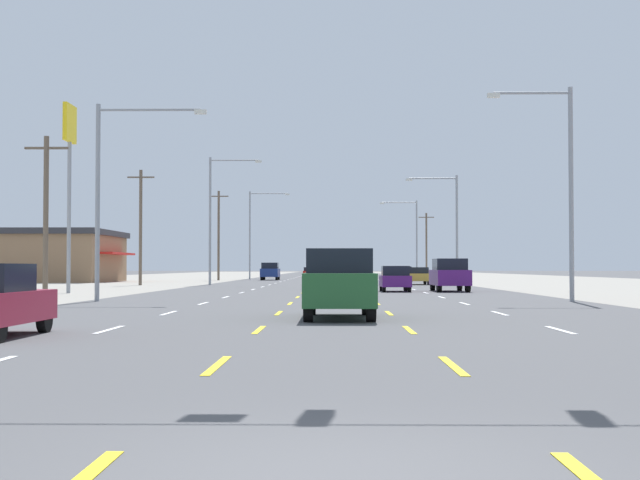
{
  "coord_description": "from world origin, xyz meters",
  "views": [
    {
      "loc": [
        -0.03,
        -6.26,
        1.47
      ],
      "look_at": [
        -0.85,
        50.33,
        3.2
      ],
      "focal_mm": 49.97,
      "sensor_mm": 36.0,
      "label": 1
    }
  ],
  "objects": [
    {
      "name": "streetlight_left_row_2",
      "position": [
        -9.64,
        101.7,
        6.23
      ],
      "size": [
        4.94,
        0.26,
        10.69
      ],
      "color": "gray",
      "rests_on": "ground"
    },
    {
      "name": "sedan_far_right_farther",
      "position": [
        7.12,
        68.78,
        0.76
      ],
      "size": [
        1.8,
        4.5,
        1.46
      ],
      "color": "#B28C33",
      "rests_on": "ground"
    },
    {
      "name": "lot_apron_left",
      "position": [
        -24.75,
        66.0,
        0.0
      ],
      "size": [
        28.0,
        440.0,
        0.01
      ],
      "primitive_type": "cube",
      "color": "gray",
      "rests_on": "ground"
    },
    {
      "name": "ground_plane",
      "position": [
        0.0,
        66.0,
        0.0
      ],
      "size": [
        572.0,
        572.0,
        0.0
      ],
      "primitive_type": "plane",
      "color": "#4C4C4F"
    },
    {
      "name": "sedan_center_turn_far",
      "position": [
        0.16,
        54.52,
        0.76
      ],
      "size": [
        1.8,
        4.5,
        1.46
      ],
      "color": "#235B2D",
      "rests_on": "ground"
    },
    {
      "name": "streetlight_left_row_1",
      "position": [
        -9.73,
        66.73,
        6.08
      ],
      "size": [
        4.34,
        0.26,
        10.54
      ],
      "color": "gray",
      "rests_on": "ground"
    },
    {
      "name": "hatchback_far_right_farthest",
      "position": [
        7.09,
        84.47,
        0.78
      ],
      "size": [
        1.72,
        3.9,
        1.54
      ],
      "color": "silver",
      "rests_on": "ground"
    },
    {
      "name": "suv_far_left_distant_a",
      "position": [
        -7.15,
        94.72,
        1.03
      ],
      "size": [
        1.98,
        4.9,
        1.98
      ],
      "color": "navy",
      "rests_on": "ground"
    },
    {
      "name": "streetlight_right_row_0",
      "position": [
        9.79,
        31.76,
        5.29
      ],
      "size": [
        3.64,
        0.26,
        9.18
      ],
      "color": "gray",
      "rests_on": "ground"
    },
    {
      "name": "utility_pole_left_row_0",
      "position": [
        -14.41,
        37.99,
        4.21
      ],
      "size": [
        2.2,
        0.26,
        8.04
      ],
      "color": "brown",
      "rests_on": "ground"
    },
    {
      "name": "utility_pole_left_row_2",
      "position": [
        -12.86,
        93.23,
        5.21
      ],
      "size": [
        2.2,
        0.26,
        10.03
      ],
      "color": "brown",
      "rests_on": "ground"
    },
    {
      "name": "lane_markings",
      "position": [
        0.0,
        104.5,
        0.01
      ],
      "size": [
        10.64,
        227.6,
        0.01
      ],
      "color": "white",
      "rests_on": "ground"
    },
    {
      "name": "suv_center_turn_near",
      "position": [
        0.15,
        19.29,
        1.03
      ],
      "size": [
        1.98,
        4.9,
        1.98
      ],
      "color": "#235B2D",
      "rests_on": "ground"
    },
    {
      "name": "sedan_inner_left_distant_b",
      "position": [
        -3.36,
        121.09,
        0.76
      ],
      "size": [
        1.8,
        4.5,
        1.46
      ],
      "color": "red",
      "rests_on": "ground"
    },
    {
      "name": "streetlight_right_row_2",
      "position": [
        9.66,
        101.7,
        5.61
      ],
      "size": [
        4.57,
        0.26,
        9.58
      ],
      "color": "gray",
      "rests_on": "ground"
    },
    {
      "name": "utility_pole_right_row_3",
      "position": [
        13.19,
        119.51,
        4.76
      ],
      "size": [
        2.2,
        0.26,
        9.13
      ],
      "color": "brown",
      "rests_on": "ground"
    },
    {
      "name": "pole_sign_left_row_1",
      "position": [
        -14.91,
        43.58,
        8.03
      ],
      "size": [
        0.24,
        1.93,
        10.67
      ],
      "color": "gray",
      "rests_on": "ground"
    },
    {
      "name": "hatchback_inner_right_mid",
      "position": [
        3.7,
        47.24,
        0.78
      ],
      "size": [
        1.72,
        3.9,
        1.54
      ],
      "color": "#4C196B",
      "rests_on": "ground"
    },
    {
      "name": "lot_apron_right",
      "position": [
        24.75,
        66.0,
        0.0
      ],
      "size": [
        28.0,
        440.0,
        0.01
      ],
      "primitive_type": "cube",
      "color": "gray",
      "rests_on": "ground"
    },
    {
      "name": "utility_pole_left_row_1",
      "position": [
        -15.66,
        65.67,
        4.89
      ],
      "size": [
        2.2,
        0.26,
        9.38
      ],
      "color": "brown",
      "rests_on": "ground"
    },
    {
      "name": "suv_far_right_midfar",
      "position": [
        7.04,
        47.66,
        1.03
      ],
      "size": [
        1.98,
        4.9,
        1.98
      ],
      "color": "#4C196B",
      "rests_on": "ground"
    },
    {
      "name": "streetlight_left_row_0",
      "position": [
        -9.57,
        31.76,
        5.07
      ],
      "size": [
        4.79,
        0.26,
        8.5
      ],
      "color": "gray",
      "rests_on": "ground"
    },
    {
      "name": "storefront_left_row_2",
      "position": [
        -28.87,
        82.63,
        2.6
      ],
      "size": [
        14.79,
        14.51,
        5.14
      ],
      "color": "#8C6B4C",
      "rests_on": "ground"
    },
    {
      "name": "signal_span_wire",
      "position": [
        0.35,
        7.12,
        5.2
      ],
      "size": [
        25.74,
        0.52,
        8.71
      ],
      "color": "brown",
      "rests_on": "ground"
    },
    {
      "name": "streetlight_right_row_1",
      "position": [
        9.69,
        66.73,
        5.28
      ],
      "size": [
        4.27,
        0.26,
        9.01
      ],
      "color": "gray",
      "rests_on": "ground"
    }
  ]
}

